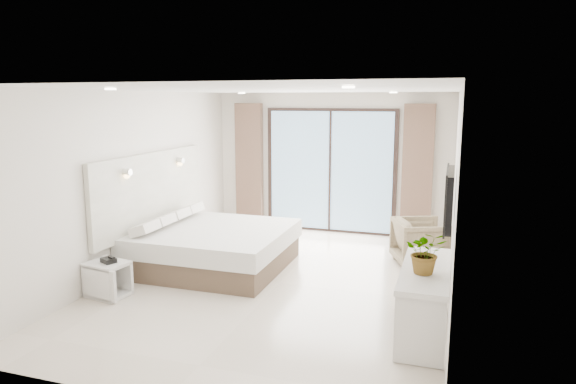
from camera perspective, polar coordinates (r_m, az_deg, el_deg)
name	(u,v)px	position (r m, az deg, el deg)	size (l,w,h in m)	color
ground	(279,283)	(7.40, -0.97, -10.06)	(6.20, 6.20, 0.00)	beige
room_shell	(283,165)	(7.80, -0.56, 2.96)	(4.62, 6.22, 2.72)	silver
bed	(213,247)	(8.06, -8.30, -6.05)	(2.21, 2.10, 0.76)	brown
nightstand	(108,279)	(7.26, -19.39, -9.12)	(0.57, 0.50, 0.46)	silver
phone	(109,260)	(7.16, -19.31, -7.17)	(0.19, 0.15, 0.06)	black
console_desk	(425,285)	(5.90, 14.98, -9.99)	(0.51, 1.62, 0.77)	silver
plant	(426,257)	(5.58, 15.05, -6.95)	(0.42, 0.47, 0.36)	#33662D
armchair	(421,240)	(8.33, 14.58, -5.19)	(0.78, 0.73, 0.80)	#897A5A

